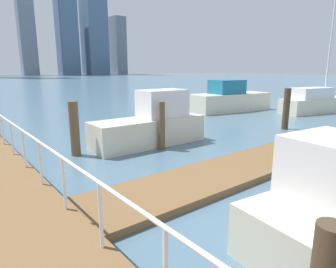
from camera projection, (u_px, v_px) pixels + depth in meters
The scene contains 13 objects.
ground_plane at pixel (47, 123), 16.89m from camera, with size 300.00×300.00×0.00m, color slate.
floating_dock at pixel (259, 161), 9.60m from camera, with size 13.38×2.00×0.18m, color brown.
boardwalk_railing at pixel (30, 144), 7.32m from camera, with size 0.06×26.92×1.08m.
dock_piling_0 at pixel (74, 129), 10.38m from camera, with size 0.34×0.34×1.96m, color brown.
dock_piling_1 at pixel (286, 109), 14.96m from camera, with size 0.32×0.32×2.10m, color #473826.
dock_piling_2 at pixel (144, 119), 13.25m from camera, with size 0.25×0.25×1.63m, color brown.
dock_piling_3 at pixel (162, 126), 11.16m from camera, with size 0.25×0.25×1.86m, color brown.
moored_boat_1 at pixel (230, 99), 21.63m from camera, with size 6.45×2.90×2.26m.
moored_boat_3 at pixel (152, 124), 12.02m from camera, with size 4.81×1.62×2.22m.
moored_boat_4 at pixel (321, 102), 21.00m from camera, with size 7.39×3.25×8.04m.
skyline_tower_5 at pixel (67, 36), 140.11m from camera, with size 8.01×11.47×36.36m, color slate.
skyline_tower_6 at pixel (93, 8), 144.19m from camera, with size 9.81×13.72×64.88m, color slate.
skyline_tower_7 at pixel (116, 46), 163.22m from camera, with size 6.36×13.00×30.46m, color slate.
Camera 1 is at (-4.83, 2.63, 3.06)m, focal length 31.30 mm.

